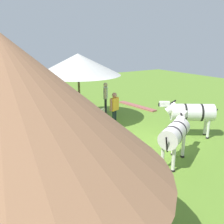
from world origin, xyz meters
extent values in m
plane|color=olive|center=(0.00, 0.00, 0.00)|extent=(36.00, 36.00, 0.00)
cylinder|color=beige|center=(-3.30, 5.01, 0.92)|extent=(3.75, 3.75, 1.85)
cone|color=#AA7452|center=(-3.30, 5.01, 2.94)|extent=(5.08, 5.08, 2.18)
cylinder|color=#4E4228|center=(3.45, 0.58, 1.14)|extent=(0.10, 0.10, 2.28)
cone|color=silver|center=(3.45, 0.58, 2.76)|extent=(3.89, 3.89, 0.96)
cube|color=silver|center=(3.45, 0.58, 0.72)|extent=(1.58, 1.27, 0.04)
cylinder|color=silver|center=(2.74, 0.87, 0.35)|extent=(0.06, 0.06, 0.70)
cylinder|color=silver|center=(3.99, 1.14, 0.35)|extent=(0.06, 0.06, 0.70)
cylinder|color=silver|center=(2.92, 0.01, 0.35)|extent=(0.06, 0.06, 0.70)
cylinder|color=silver|center=(4.17, 0.29, 0.35)|extent=(0.06, 0.06, 0.70)
cube|color=silver|center=(4.55, 0.91, 0.45)|extent=(0.53, 0.54, 0.04)
cube|color=silver|center=(4.74, 0.96, 0.68)|extent=(0.16, 0.43, 0.45)
cylinder|color=silver|center=(4.44, 0.67, 0.23)|extent=(0.04, 0.04, 0.45)
cylinder|color=silver|center=(4.33, 1.04, 0.23)|extent=(0.04, 0.04, 0.45)
cylinder|color=silver|center=(4.78, 0.78, 0.23)|extent=(0.04, 0.04, 0.45)
cylinder|color=silver|center=(4.67, 1.14, 0.23)|extent=(0.04, 0.04, 0.45)
cube|color=silver|center=(2.37, 0.19, 0.45)|extent=(0.54, 0.56, 0.04)
cube|color=silver|center=(2.19, 0.12, 0.68)|extent=(0.19, 0.43, 0.45)
cylinder|color=silver|center=(2.48, 0.43, 0.23)|extent=(0.04, 0.04, 0.45)
cylinder|color=silver|center=(2.61, 0.07, 0.23)|extent=(0.04, 0.04, 0.45)
cylinder|color=silver|center=(2.14, 0.31, 0.23)|extent=(0.04, 0.04, 0.45)
cylinder|color=silver|center=(2.27, -0.05, 0.23)|extent=(0.04, 0.04, 0.45)
cylinder|color=#212426|center=(4.19, -1.32, 0.41)|extent=(0.12, 0.12, 0.83)
cylinder|color=#212426|center=(4.07, -1.24, 0.41)|extent=(0.12, 0.12, 0.83)
cube|color=beige|center=(4.13, -1.28, 1.12)|extent=(0.49, 0.43, 0.59)
cylinder|color=beige|center=(4.33, -1.43, 1.14)|extent=(0.09, 0.09, 0.55)
cylinder|color=beige|center=(3.92, -1.13, 1.14)|extent=(0.09, 0.09, 0.55)
sphere|color=beige|center=(4.13, -1.28, 1.55)|extent=(0.22, 0.22, 0.22)
cylinder|color=black|center=(2.01, -0.49, 0.40)|extent=(0.12, 0.12, 0.80)
cylinder|color=black|center=(1.96, -0.36, 0.40)|extent=(0.12, 0.12, 0.80)
cube|color=gold|center=(1.99, -0.43, 1.08)|extent=(0.35, 0.48, 0.57)
cylinder|color=#9E6655|center=(2.08, -0.66, 1.10)|extent=(0.08, 0.08, 0.53)
cylinder|color=#9E6655|center=(1.89, -0.20, 1.10)|extent=(0.08, 0.08, 0.53)
sphere|color=#9E6655|center=(1.99, -0.43, 1.49)|extent=(0.22, 0.22, 0.22)
cube|color=teal|center=(0.15, 0.93, 0.22)|extent=(0.58, 0.61, 0.03)
cube|color=silver|center=(0.12, 0.66, 0.46)|extent=(0.58, 0.56, 0.37)
cube|color=silver|center=(-0.11, 0.91, 0.11)|extent=(0.11, 0.61, 0.22)
cube|color=silver|center=(0.41, 0.85, 0.11)|extent=(0.11, 0.61, 0.22)
cylinder|color=silver|center=(-0.69, -2.40, 1.03)|extent=(1.53, 1.78, 0.69)
cylinder|color=black|center=(-0.88, -2.68, 1.03)|extent=(0.62, 0.47, 0.70)
cylinder|color=black|center=(-0.52, -2.15, 1.03)|extent=(0.62, 0.47, 0.70)
cylinder|color=silver|center=(-0.21, -1.71, 1.21)|extent=(0.57, 0.63, 0.51)
cube|color=silver|center=(-0.05, -1.48, 1.37)|extent=(0.38, 0.43, 0.20)
cube|color=black|center=(0.06, -1.33, 1.34)|extent=(0.17, 0.17, 0.12)
cube|color=black|center=(-0.21, -1.71, 1.41)|extent=(0.24, 0.32, 0.28)
cylinder|color=silver|center=(-0.48, -1.77, 0.39)|extent=(0.11, 0.11, 0.78)
cylinder|color=black|center=(-0.48, -1.77, 0.03)|extent=(0.13, 0.13, 0.06)
cylinder|color=silver|center=(-0.17, -1.98, 0.39)|extent=(0.11, 0.11, 0.78)
cylinder|color=black|center=(-0.17, -1.98, 0.03)|extent=(0.13, 0.13, 0.06)
cylinder|color=silver|center=(-1.21, -2.82, 0.39)|extent=(0.11, 0.11, 0.78)
cylinder|color=black|center=(-1.21, -2.82, 0.03)|extent=(0.13, 0.13, 0.06)
cylinder|color=silver|center=(-0.90, -3.04, 0.39)|extent=(0.11, 0.11, 0.78)
cylinder|color=black|center=(-0.90, -3.04, 0.03)|extent=(0.13, 0.13, 0.06)
cylinder|color=black|center=(-1.20, -3.14, 0.93)|extent=(0.18, 0.22, 0.53)
cylinder|color=silver|center=(-1.94, -0.11, 1.02)|extent=(1.23, 1.59, 0.61)
cylinder|color=black|center=(-2.07, 0.15, 1.02)|extent=(0.59, 0.36, 0.63)
cylinder|color=black|center=(-1.82, -0.35, 1.02)|extent=(0.59, 0.36, 0.63)
cylinder|color=silver|center=(-1.60, -0.76, 1.20)|extent=(0.49, 0.60, 0.48)
cube|color=silver|center=(-1.47, -1.01, 1.36)|extent=(0.34, 0.44, 0.20)
cube|color=black|center=(-1.38, -1.17, 1.33)|extent=(0.16, 0.16, 0.12)
cube|color=black|center=(-1.60, -0.76, 1.40)|extent=(0.20, 0.34, 0.28)
cylinder|color=silver|center=(-1.53, -0.53, 0.40)|extent=(0.11, 0.11, 0.79)
cylinder|color=black|center=(-1.53, -0.53, 0.03)|extent=(0.13, 0.13, 0.06)
cylinder|color=silver|center=(-1.83, -0.69, 0.40)|extent=(0.11, 0.11, 0.79)
cylinder|color=black|center=(-1.83, -0.69, 0.03)|extent=(0.13, 0.13, 0.06)
cylinder|color=silver|center=(-2.05, 0.47, 0.40)|extent=(0.11, 0.11, 0.79)
cylinder|color=black|center=(-2.05, 0.47, 0.03)|extent=(0.13, 0.13, 0.06)
cylinder|color=silver|center=(-2.35, 0.31, 0.40)|extent=(0.11, 0.11, 0.79)
cylinder|color=black|center=(-2.35, 0.31, 0.03)|extent=(0.13, 0.13, 0.06)
cylinder|color=black|center=(-2.30, 0.59, 0.92)|extent=(0.15, 0.23, 0.53)
cylinder|color=silver|center=(1.79, 2.56, 1.03)|extent=(1.35, 1.61, 0.71)
cylinder|color=black|center=(1.93, 2.31, 1.03)|extent=(0.67, 0.44, 0.73)
cylinder|color=black|center=(1.65, 2.78, 1.03)|extent=(0.67, 0.44, 0.73)
cylinder|color=silver|center=(1.42, 3.18, 1.21)|extent=(0.56, 0.64, 0.52)
cube|color=silver|center=(1.28, 3.42, 1.37)|extent=(0.36, 0.44, 0.20)
cube|color=black|center=(1.19, 3.57, 1.34)|extent=(0.16, 0.16, 0.12)
cube|color=black|center=(1.42, 3.18, 1.41)|extent=(0.22, 0.34, 0.28)
cylinder|color=silver|center=(1.34, 2.93, 0.38)|extent=(0.11, 0.11, 0.77)
cylinder|color=black|center=(1.34, 2.93, 0.03)|extent=(0.13, 0.13, 0.06)
cylinder|color=silver|center=(1.68, 3.13, 0.38)|extent=(0.11, 0.11, 0.77)
cylinder|color=black|center=(1.68, 3.13, 0.03)|extent=(0.13, 0.13, 0.06)
cylinder|color=silver|center=(1.89, 1.98, 0.38)|extent=(0.11, 0.11, 0.77)
cylinder|color=black|center=(1.89, 1.98, 0.03)|extent=(0.13, 0.13, 0.06)
cylinder|color=silver|center=(2.23, 2.18, 0.38)|extent=(0.11, 0.11, 0.77)
cylinder|color=black|center=(2.23, 2.18, 0.03)|extent=(0.13, 0.13, 0.06)
cylinder|color=black|center=(2.18, 1.89, 0.93)|extent=(0.16, 0.23, 0.53)
cube|color=#A15852|center=(4.26, -3.53, 0.04)|extent=(2.82, 0.66, 0.08)
camera|label=1|loc=(-7.14, 5.61, 3.87)|focal=40.70mm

